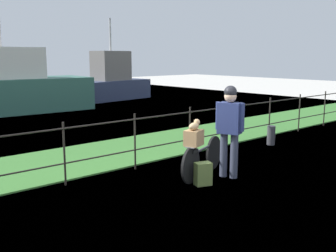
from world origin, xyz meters
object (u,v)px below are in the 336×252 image
Objects in this scene: bicycle_main at (202,158)px; moored_boat_mid at (111,82)px; cyclist_person at (230,123)px; mooring_bollard at (271,135)px; terrier_dog at (195,125)px; backpack_on_paving at (203,174)px; wooden_crate at (194,138)px; moored_boat_far at (3,89)px.

bicycle_main is 13.63m from moored_boat_mid.
bicycle_main is 0.38× the size of moored_boat_mid.
mooring_bollard is (2.90, 1.06, -0.76)m from cyclist_person.
terrier_dog is 13.88m from moored_boat_mid.
bicycle_main is 4.05× the size of backpack_on_paving.
backpack_on_paving is 3.74m from mooring_bollard.
backpack_on_paving is at bearing -135.00° from bicycle_main.
terrier_dog is 3.72m from mooring_bollard.
terrier_dog is at bearing 159.26° from cyclist_person.
backpack_on_paving is at bearing -179.12° from cyclist_person.
wooden_crate reaches higher than mooring_bollard.
backpack_on_paving is (-0.38, -0.38, -0.15)m from bicycle_main.
wooden_crate is 13.90m from moored_boat_mid.
moored_boat_far reaches higher than cyclist_person.
mooring_bollard is 11.86m from moored_boat_mid.
wooden_crate is 0.64m from backpack_on_paving.
moored_boat_mid is at bearing 63.44° from bicycle_main.
cyclist_person is at bearing -19.45° from wooden_crate.
moored_boat_far is at bearing 106.19° from mooring_bollard.
moored_boat_far reaches higher than mooring_bollard.
moored_boat_far reaches higher than bicycle_main.
terrier_dog is at bearing -167.10° from mooring_bollard.
cyclist_person is at bearing -89.72° from moored_boat_far.
backpack_on_paving is at bearing -163.40° from mooring_bollard.
bicycle_main is 0.75m from terrier_dog.
terrier_dog reaches higher than bicycle_main.
moored_boat_far is at bearing 88.65° from bicycle_main.
backpack_on_paving is 11.28m from moored_boat_far.
cyclist_person is 0.39× the size of moored_boat_mid.
moored_boat_mid reaches higher than terrier_dog.
wooden_crate is at bearing -93.22° from moored_boat_far.
moored_boat_mid is 5.98m from moored_boat_far.
cyclist_person is (0.31, -0.37, 0.65)m from bicycle_main.
cyclist_person is (0.67, -0.24, 0.21)m from wooden_crate.
mooring_bollard is at bearing -104.08° from moored_boat_mid.
bicycle_main is at bearing -114.65° from backpack_on_paving.
mooring_bollard is at bearing 12.90° from terrier_dog.
bicycle_main is 3.38× the size of mooring_bollard.
bicycle_main is 0.81m from cyclist_person.
terrier_dog reaches higher than wooden_crate.
backpack_on_paving is 0.09× the size of moored_boat_mid.
moored_boat_mid reaches higher than bicycle_main.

